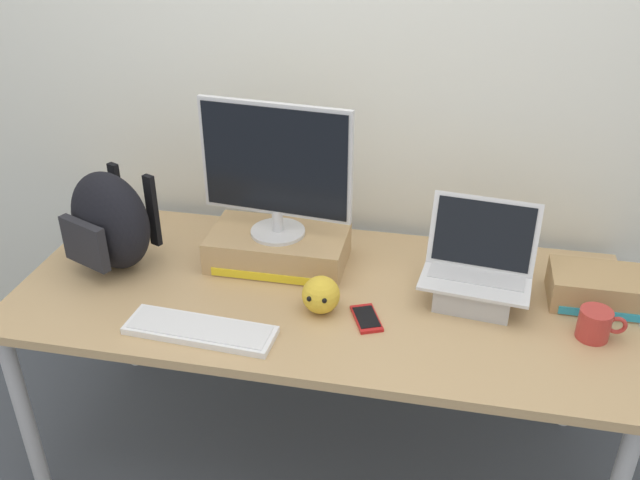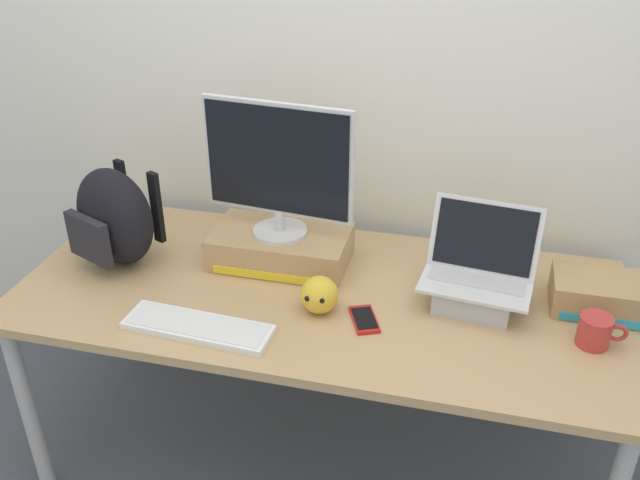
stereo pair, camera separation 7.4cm
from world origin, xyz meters
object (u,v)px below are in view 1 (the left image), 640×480
object	(u,v)px
messenger_backpack	(110,221)
coffee_mug	(595,324)
toner_box_yellow	(278,248)
desktop_monitor	(276,168)
external_keyboard	(200,330)
toner_box_cyan	(605,289)
plush_toy	(321,295)
cell_phone	(366,318)
open_laptop	(476,281)

from	to	relation	value
messenger_backpack	coffee_mug	bearing A→B (deg)	19.55
toner_box_yellow	coffee_mug	bearing A→B (deg)	-12.72
desktop_monitor	messenger_backpack	bearing A→B (deg)	-160.35
external_keyboard	toner_box_cyan	bearing A→B (deg)	22.22
external_keyboard	plush_toy	world-z (taller)	plush_toy
cell_phone	toner_box_cyan	size ratio (longest dim) A/B	0.46
toner_box_yellow	external_keyboard	xyz separation A→B (m)	(-0.12, -0.42, -0.04)
desktop_monitor	coffee_mug	xyz separation A→B (m)	(0.97, -0.22, -0.29)
toner_box_yellow	plush_toy	size ratio (longest dim) A/B	3.94
desktop_monitor	messenger_backpack	size ratio (longest dim) A/B	1.40
desktop_monitor	messenger_backpack	distance (m)	0.56
cell_phone	toner_box_cyan	bearing A→B (deg)	-4.63
toner_box_yellow	toner_box_cyan	size ratio (longest dim) A/B	1.39
toner_box_yellow	toner_box_cyan	bearing A→B (deg)	-1.89
external_keyboard	toner_box_cyan	distance (m)	1.20
desktop_monitor	cell_phone	distance (m)	0.54
messenger_backpack	plush_toy	size ratio (longest dim) A/B	3.10
open_laptop	cell_phone	size ratio (longest dim) A/B	2.31
messenger_backpack	coffee_mug	distance (m)	1.49
toner_box_yellow	messenger_backpack	world-z (taller)	messenger_backpack
messenger_backpack	plush_toy	distance (m)	0.73
open_laptop	desktop_monitor	bearing A→B (deg)	178.63
open_laptop	toner_box_cyan	world-z (taller)	open_laptop
toner_box_yellow	desktop_monitor	bearing A→B (deg)	-98.01
external_keyboard	cell_phone	xyz separation A→B (m)	(0.45, 0.16, -0.01)
messenger_backpack	cell_phone	size ratio (longest dim) A/B	2.36
toner_box_yellow	toner_box_cyan	xyz separation A→B (m)	(1.02, -0.03, -0.00)
external_keyboard	plush_toy	xyz separation A→B (m)	(0.31, 0.18, 0.05)
external_keyboard	toner_box_cyan	world-z (taller)	toner_box_cyan
plush_toy	open_laptop	bearing A→B (deg)	19.16
toner_box_yellow	open_laptop	world-z (taller)	open_laptop
external_keyboard	messenger_backpack	world-z (taller)	messenger_backpack
toner_box_yellow	open_laptop	size ratio (longest dim) A/B	1.30
desktop_monitor	open_laptop	size ratio (longest dim) A/B	1.42
toner_box_yellow	coffee_mug	distance (m)	0.99
toner_box_yellow	desktop_monitor	xyz separation A→B (m)	(-0.00, -0.00, 0.28)
messenger_backpack	toner_box_cyan	xyz separation A→B (m)	(1.53, 0.09, -0.11)
cell_phone	toner_box_cyan	world-z (taller)	toner_box_cyan
open_laptop	coffee_mug	world-z (taller)	open_laptop
open_laptop	cell_phone	xyz separation A→B (m)	(-0.30, -0.17, -0.06)
external_keyboard	coffee_mug	bearing A→B (deg)	13.99
toner_box_yellow	messenger_backpack	size ratio (longest dim) A/B	1.27
desktop_monitor	coffee_mug	size ratio (longest dim) A/B	3.71
external_keyboard	messenger_backpack	xyz separation A→B (m)	(-0.40, 0.29, 0.15)
toner_box_yellow	cell_phone	size ratio (longest dim) A/B	3.00
cell_phone	plush_toy	size ratio (longest dim) A/B	1.32
cell_phone	plush_toy	xyz separation A→B (m)	(-0.14, 0.02, 0.05)
toner_box_yellow	cell_phone	distance (m)	0.43
desktop_monitor	cell_phone	bearing A→B (deg)	-32.50
messenger_backpack	cell_phone	xyz separation A→B (m)	(0.85, -0.14, -0.16)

